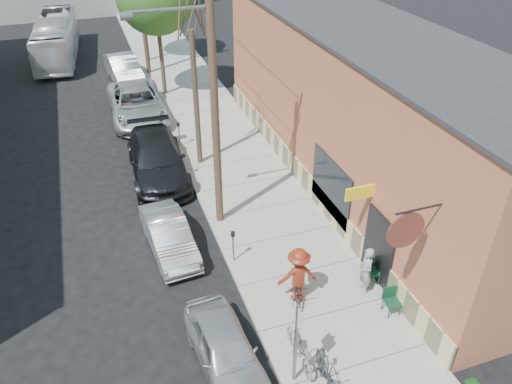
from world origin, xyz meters
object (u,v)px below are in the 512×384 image
object	(u,v)px
sign_post	(296,337)
parking_meter_near	(233,241)
patio_chair_a	(372,272)
tree_bare	(196,101)
car_1	(169,236)
parking_meter_far	(179,130)
parked_bike_a	(325,373)
patio_chair_b	(392,302)
car_2	(157,159)
cyclist	(298,275)
car_4	(124,69)
car_3	(137,104)
patron_grey	(366,271)
parked_bike_b	(300,348)
utility_pole_near	(212,92)
car_0	(225,349)
bus	(56,38)

from	to	relation	value
sign_post	parking_meter_near	xyz separation A→B (m)	(-0.10, 5.17, -0.85)
patio_chair_a	tree_bare	bearing A→B (deg)	95.91
parking_meter_near	patio_chair_a	distance (m)	4.71
car_1	parking_meter_far	bearing A→B (deg)	71.01
parked_bike_a	car_1	size ratio (longest dim) A/B	0.45
sign_post	patio_chair_b	xyz separation A→B (m)	(3.75, 1.25, -1.24)
car_1	car_2	distance (m)	5.36
cyclist	car_2	size ratio (longest dim) A/B	0.34
car_4	car_3	bearing A→B (deg)	-95.62
patron_grey	cyclist	bearing A→B (deg)	-92.19
patio_chair_a	car_3	world-z (taller)	car_3
patio_chair_a	car_4	size ratio (longest dim) A/B	0.18
tree_bare	patron_grey	bearing A→B (deg)	-73.37
parked_bike_b	car_1	xyz separation A→B (m)	(-2.45, 6.08, 0.02)
parking_meter_near	utility_pole_near	bearing A→B (deg)	86.76
cyclist	car_2	bearing A→B (deg)	-65.28
patron_grey	parked_bike_a	world-z (taller)	patron_grey
car_0	car_1	world-z (taller)	car_0
patron_grey	parked_bike_b	bearing A→B (deg)	-51.15
parking_meter_near	car_0	distance (m)	4.27
parking_meter_near	cyclist	size ratio (longest dim) A/B	0.64
parked_bike_b	bus	bearing A→B (deg)	102.25
parking_meter_near	car_0	bearing A→B (deg)	-109.93
utility_pole_near	patio_chair_a	size ratio (longest dim) A/B	11.36
patio_chair_a	cyclist	xyz separation A→B (m)	(-2.59, 0.13, 0.53)
patio_chair_a	car_0	xyz separation A→B (m)	(-5.40, -1.46, 0.06)
car_3	car_4	world-z (taller)	car_3
patio_chair_b	car_3	xyz separation A→B (m)	(-5.30, 17.18, 0.26)
parking_meter_far	car_3	world-z (taller)	car_3
car_2	car_3	world-z (taller)	car_3
patio_chair_b	car_1	bearing A→B (deg)	143.37
parking_meter_far	sign_post	bearing A→B (deg)	-89.60
patio_chair_b	patron_grey	xyz separation A→B (m)	(-0.33, 1.11, 0.41)
patio_chair_a	car_4	world-z (taller)	car_4
car_3	car_1	bearing A→B (deg)	-91.96
utility_pole_near	car_0	distance (m)	8.20
parked_bike_b	parking_meter_near	bearing A→B (deg)	97.32
patio_chair_b	car_1	distance (m)	7.92
parked_bike_a	car_4	distance (m)	25.00
patio_chair_a	car_1	bearing A→B (deg)	132.43
cyclist	parked_bike_b	size ratio (longest dim) A/B	1.09
car_0	cyclist	bearing A→B (deg)	25.35
parked_bike_a	car_2	world-z (taller)	car_2
cyclist	parked_bike_b	distance (m)	2.42
sign_post	car_0	size ratio (longest dim) A/B	0.73
car_4	bus	xyz separation A→B (m)	(-3.94, 6.31, 0.62)
utility_pole_near	car_1	distance (m)	5.31
patio_chair_b	bus	distance (m)	30.94
patio_chair_a	bus	xyz separation A→B (m)	(-9.34, 28.15, 0.83)
patio_chair_b	car_2	xyz separation A→B (m)	(-5.30, 10.71, 0.25)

